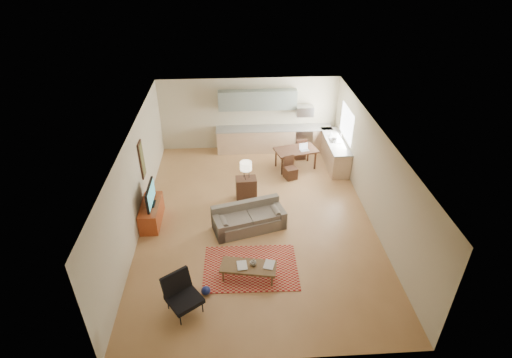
{
  "coord_description": "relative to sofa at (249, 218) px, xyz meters",
  "views": [
    {
      "loc": [
        -0.58,
        -9.18,
        7.08
      ],
      "look_at": [
        0.0,
        0.3,
        1.15
      ],
      "focal_mm": 28.0,
      "sensor_mm": 36.0,
      "label": 1
    }
  ],
  "objects": [
    {
      "name": "kitchen_counter_right",
      "position": [
        3.17,
        3.44,
        0.1
      ],
      "size": [
        0.64,
        2.26,
        0.92
      ],
      "primitive_type": null,
      "color": "tan",
      "rests_on": "ground"
    },
    {
      "name": "sofa",
      "position": [
        0.0,
        0.0,
        0.0
      ],
      "size": [
        2.21,
        1.41,
        0.71
      ],
      "primitive_type": null,
      "rotation": [
        0.0,
        0.0,
        0.28
      ],
      "color": "#675E52",
      "rests_on": "floor"
    },
    {
      "name": "console_table",
      "position": [
        -0.02,
        1.47,
        0.01
      ],
      "size": [
        0.64,
        0.45,
        0.72
      ],
      "primitive_type": null,
      "rotation": [
        0.0,
        0.0,
        0.06
      ],
      "color": "#372015",
      "rests_on": "floor"
    },
    {
      "name": "book_a",
      "position": [
        -0.37,
        -1.89,
        0.05
      ],
      "size": [
        0.29,
        0.35,
        0.03
      ],
      "primitive_type": "imported",
      "rotation": [
        0.0,
        0.0,
        0.09
      ],
      "color": "maroon",
      "rests_on": "coffee_table"
    },
    {
      "name": "armchair",
      "position": [
        -1.52,
        -2.76,
        0.08
      ],
      "size": [
        1.06,
        1.06,
        0.87
      ],
      "primitive_type": null,
      "rotation": [
        0.0,
        0.0,
        0.62
      ],
      "color": "black",
      "rests_on": "floor"
    },
    {
      "name": "tv",
      "position": [
        -2.69,
        0.46,
        0.56
      ],
      "size": [
        0.1,
        1.01,
        0.61
      ],
      "primitive_type": null,
      "color": "black",
      "rests_on": "tv_credenza"
    },
    {
      "name": "upper_cabinets",
      "position": [
        0.54,
        4.77,
        1.59
      ],
      "size": [
        2.8,
        0.34,
        0.7
      ],
      "primitive_type": "cube",
      "color": "gray",
      "rests_on": "room"
    },
    {
      "name": "kitchen_microwave",
      "position": [
        2.24,
        4.64,
        1.19
      ],
      "size": [
        0.62,
        0.4,
        0.35
      ],
      "primitive_type": "cube",
      "color": "#A5A8AD",
      "rests_on": "room"
    },
    {
      "name": "window_right",
      "position": [
        3.47,
        3.44,
        1.19
      ],
      "size": [
        0.02,
        1.4,
        1.05
      ],
      "primitive_type": "cube",
      "color": "white",
      "rests_on": "room"
    },
    {
      "name": "wall_art_left",
      "position": [
        -2.97,
        1.34,
        1.19
      ],
      "size": [
        0.06,
        0.42,
        1.1
      ],
      "primitive_type": null,
      "color": "olive",
      "rests_on": "room"
    },
    {
      "name": "kitchen_range",
      "position": [
        2.24,
        4.62,
        0.09
      ],
      "size": [
        0.62,
        0.62,
        0.9
      ],
      "primitive_type": "cube",
      "color": "#A5A8AD",
      "rests_on": "ground"
    },
    {
      "name": "triptych",
      "position": [
        0.14,
        4.91,
        1.39
      ],
      "size": [
        1.7,
        0.04,
        0.5
      ],
      "primitive_type": null,
      "color": "#FDF2C2",
      "rests_on": "room"
    },
    {
      "name": "room",
      "position": [
        0.24,
        0.44,
        0.99
      ],
      "size": [
        9.0,
        9.0,
        9.0
      ],
      "color": "#A57445",
      "rests_on": "ground"
    },
    {
      "name": "soap_bottle",
      "position": [
        3.07,
        3.77,
        0.66
      ],
      "size": [
        0.11,
        0.11,
        0.19
      ],
      "primitive_type": "imported",
      "rotation": [
        0.0,
        0.0,
        -0.13
      ],
      "color": "#FDF2C2",
      "rests_on": "kitchen_counter_right"
    },
    {
      "name": "laptop",
      "position": [
        2.05,
        3.17,
        0.47
      ],
      "size": [
        0.35,
        0.29,
        0.23
      ],
      "primitive_type": null,
      "rotation": [
        0.0,
        0.0,
        0.24
      ],
      "color": "#A5A8AD",
      "rests_on": "dining_table"
    },
    {
      "name": "coffee_table",
      "position": [
        -0.1,
        -1.89,
        -0.16
      ],
      "size": [
        1.39,
        0.75,
        0.4
      ],
      "primitive_type": null,
      "rotation": [
        0.0,
        0.0,
        -0.18
      ],
      "color": "#523A1F",
      "rests_on": "floor"
    },
    {
      "name": "book_b",
      "position": [
        0.28,
        -1.85,
        0.05
      ],
      "size": [
        0.43,
        0.46,
        0.02
      ],
      "primitive_type": "imported",
      "rotation": [
        0.0,
        0.0,
        -0.32
      ],
      "color": "navy",
      "rests_on": "coffee_table"
    },
    {
      "name": "dining_chair_far",
      "position": [
        2.02,
        3.96,
        0.05
      ],
      "size": [
        0.44,
        0.46,
        0.81
      ],
      "primitive_type": null,
      "rotation": [
        0.0,
        0.0,
        3.29
      ],
      "color": "#372015",
      "rests_on": "floor"
    },
    {
      "name": "kitchen_counter_back",
      "position": [
        1.14,
        4.62,
        0.1
      ],
      "size": [
        4.26,
        0.64,
        0.92
      ],
      "primitive_type": null,
      "color": "tan",
      "rests_on": "ground"
    },
    {
      "name": "table_lamp",
      "position": [
        -0.02,
        1.47,
        0.66
      ],
      "size": [
        0.37,
        0.37,
        0.58
      ],
      "primitive_type": null,
      "rotation": [
        0.0,
        0.0,
        -0.05
      ],
      "color": "beige",
      "rests_on": "console_table"
    },
    {
      "name": "tv_credenza",
      "position": [
        -2.74,
        0.46,
        -0.05
      ],
      "size": [
        0.51,
        1.32,
        0.61
      ],
      "primitive_type": null,
      "color": "#913617",
      "rests_on": "floor"
    },
    {
      "name": "dining_chair_near",
      "position": [
        1.51,
        2.57,
        0.04
      ],
      "size": [
        0.49,
        0.5,
        0.79
      ],
      "primitive_type": null,
      "rotation": [
        0.0,
        0.0,
        0.35
      ],
      "color": "#372015",
      "rests_on": "floor"
    },
    {
      "name": "dining_table",
      "position": [
        1.76,
        3.26,
        0.0
      ],
      "size": [
        1.56,
        1.13,
        0.71
      ],
      "primitive_type": null,
      "rotation": [
        0.0,
        0.0,
        0.25
      ],
      "color": "#372015",
      "rests_on": "floor"
    },
    {
      "name": "rug",
      "position": [
        -0.04,
        -1.56,
        -0.35
      ],
      "size": [
        2.33,
        1.64,
        0.02
      ],
      "primitive_type": "cube",
      "rotation": [
        0.0,
        0.0,
        -0.02
      ],
      "color": "maroon",
      "rests_on": "floor"
    },
    {
      "name": "vase",
      "position": [
        0.01,
        -1.86,
        0.12
      ],
      "size": [
        0.23,
        0.23,
        0.16
      ],
      "primitive_type": "imported",
      "rotation": [
        0.0,
        0.0,
        0.25
      ],
      "color": "black",
      "rests_on": "coffee_table"
    }
  ]
}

